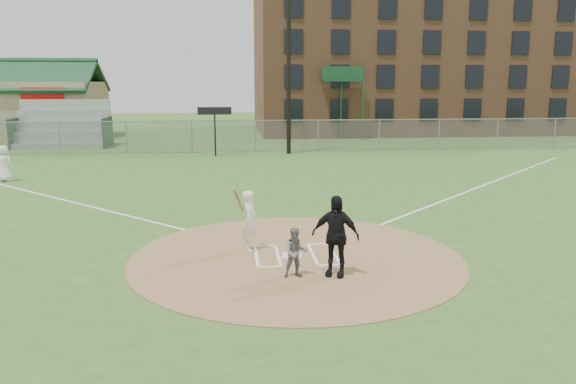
{
  "coord_description": "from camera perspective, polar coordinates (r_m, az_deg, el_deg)",
  "views": [
    {
      "loc": [
        -1.6,
        -13.53,
        4.36
      ],
      "look_at": [
        0.0,
        2.0,
        1.3
      ],
      "focal_mm": 35.0,
      "sensor_mm": 36.0,
      "label": 1
    }
  ],
  "objects": [
    {
      "name": "foul_line_third",
      "position": [
        24.11,
        -23.64,
        -0.26
      ],
      "size": [
        17.04,
        17.04,
        0.01
      ],
      "primitive_type": "cube",
      "rotation": [
        0.0,
        0.0,
        0.79
      ],
      "color": "white",
      "rests_on": "ground"
    },
    {
      "name": "batters_boxes",
      "position": [
        14.44,
        0.76,
        -6.38
      ],
      "size": [
        2.08,
        1.88,
        0.01
      ],
      "color": "white",
      "rests_on": "dirt_circle"
    },
    {
      "name": "foul_line_first",
      "position": [
        25.28,
        19.02,
        0.55
      ],
      "size": [
        17.04,
        17.04,
        0.01
      ],
      "primitive_type": "cube",
      "rotation": [
        0.0,
        0.0,
        -0.79
      ],
      "color": "white",
      "rests_on": "ground"
    },
    {
      "name": "clubhouse",
      "position": [
        49.37,
        -25.52,
        7.73
      ],
      "size": [
        12.2,
        8.71,
        6.23
      ],
      "color": "tan",
      "rests_on": "ground"
    },
    {
      "name": "brick_warehouse",
      "position": [
        54.51,
        13.38,
        14.09
      ],
      "size": [
        30.0,
        17.17,
        15.0
      ],
      "color": "brown",
      "rests_on": "ground"
    },
    {
      "name": "home_plate",
      "position": [
        14.32,
        0.38,
        -6.49
      ],
      "size": [
        0.57,
        0.57,
        0.03
      ],
      "primitive_type": "cube",
      "rotation": [
        0.0,
        0.0,
        -0.16
      ],
      "color": "silver",
      "rests_on": "dirt_circle"
    },
    {
      "name": "batter_at_plate",
      "position": [
        14.69,
        -3.89,
        -2.88
      ],
      "size": [
        0.7,
        1.01,
        1.78
      ],
      "color": "white",
      "rests_on": "dirt_circle"
    },
    {
      "name": "catcher",
      "position": [
        12.7,
        0.81,
        -6.16
      ],
      "size": [
        0.59,
        0.48,
        1.14
      ],
      "primitive_type": "imported",
      "rotation": [
        0.0,
        0.0,
        0.09
      ],
      "color": "slate",
      "rests_on": "dirt_circle"
    },
    {
      "name": "bleachers",
      "position": [
        41.43,
        -21.98,
        6.45
      ],
      "size": [
        6.08,
        3.2,
        3.2
      ],
      "color": "#B7BABF",
      "rests_on": "ground"
    },
    {
      "name": "scoreboard_sign",
      "position": [
        33.8,
        -7.46,
        7.64
      ],
      "size": [
        2.0,
        0.1,
        2.93
      ],
      "color": "black",
      "rests_on": "ground"
    },
    {
      "name": "dirt_circle",
      "position": [
        14.3,
        0.83,
        -6.62
      ],
      "size": [
        8.4,
        8.4,
        0.02
      ],
      "primitive_type": "cylinder",
      "color": "#9A7648",
      "rests_on": "ground"
    },
    {
      "name": "umpire",
      "position": [
        12.74,
        4.83,
        -4.45
      ],
      "size": [
        1.19,
        0.86,
        1.87
      ],
      "primitive_type": "imported",
      "rotation": [
        0.0,
        0.0,
        -0.41
      ],
      "color": "black",
      "rests_on": "dirt_circle"
    },
    {
      "name": "ondeck_player",
      "position": [
        27.99,
        -26.9,
        2.59
      ],
      "size": [
        0.91,
        0.75,
        1.61
      ],
      "primitive_type": "imported",
      "rotation": [
        0.0,
        0.0,
        2.8
      ],
      "color": "white",
      "rests_on": "ground"
    },
    {
      "name": "ground",
      "position": [
        14.3,
        0.83,
        -6.66
      ],
      "size": [
        140.0,
        140.0,
        0.0
      ],
      "primitive_type": "plane",
      "color": "#345E20",
      "rests_on": "ground"
    },
    {
      "name": "outfield_fence",
      "position": [
        35.72,
        -3.3,
        5.69
      ],
      "size": [
        56.08,
        0.08,
        2.03
      ],
      "color": "slate",
      "rests_on": "ground"
    },
    {
      "name": "light_pole",
      "position": [
        34.79,
        0.07,
        14.79
      ],
      "size": [
        1.2,
        0.3,
        12.22
      ],
      "color": "black",
      "rests_on": "ground"
    }
  ]
}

